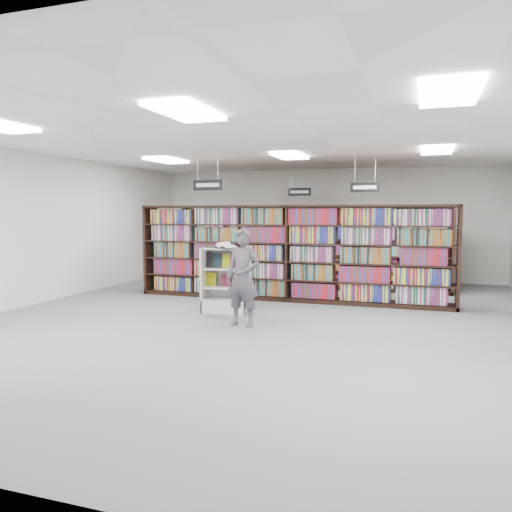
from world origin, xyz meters
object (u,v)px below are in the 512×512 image
(bookshelf_row_near, at_px, (289,253))
(endcap_display, at_px, (226,290))
(open_book, at_px, (224,246))
(shopper, at_px, (243,277))

(bookshelf_row_near, relative_size, endcap_display, 5.52)
(bookshelf_row_near, xyz_separation_m, endcap_display, (-0.80, -1.73, -0.61))
(open_book, xyz_separation_m, shopper, (0.69, -0.87, -0.46))
(shopper, bearing_deg, bookshelf_row_near, 94.03)
(open_book, relative_size, shopper, 0.42)
(bookshelf_row_near, relative_size, shopper, 4.18)
(bookshelf_row_near, bearing_deg, endcap_display, -114.93)
(bookshelf_row_near, relative_size, open_book, 9.87)
(bookshelf_row_near, xyz_separation_m, shopper, (-0.11, -2.70, -0.21))
(bookshelf_row_near, distance_m, endcap_display, 2.00)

